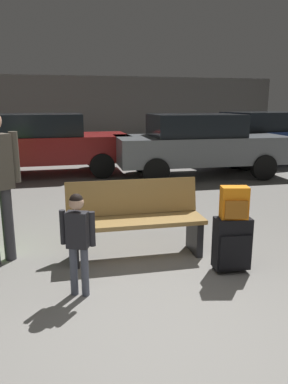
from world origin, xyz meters
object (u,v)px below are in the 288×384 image
at_px(child, 78,234).
at_px(parked_car_near, 198,143).
at_px(bench, 135,219).
at_px(suitcase, 232,244).
at_px(backpack_bright, 234,203).
at_px(parked_car_side, 266,136).
at_px(parked_car_far, 44,143).

height_order(child, parked_car_near, parked_car_near).
bearing_deg(bench, child, -132.49).
xyz_separation_m(suitcase, parked_car_near, (1.76, 5.10, 0.48)).
relative_size(backpack_bright, child, 0.34).
bearing_deg(bench, suitcase, -38.83).
xyz_separation_m(parked_car_near, parked_car_side, (2.70, 1.31, 0.00)).
xyz_separation_m(child, parked_car_far, (-0.28, 6.34, 0.19)).
bearing_deg(parked_car_near, suitcase, -109.01).
height_order(backpack_bright, parked_car_far, parked_car_far).
distance_m(backpack_bright, parked_car_far, 6.54).
relative_size(backpack_bright, parked_car_near, 0.08).
height_order(backpack_bright, parked_car_near, parked_car_near).
bearing_deg(child, parked_car_near, 56.85).
relative_size(parked_car_near, parked_car_side, 0.98).
height_order(bench, backpack_bright, backpack_bright).
bearing_deg(parked_car_far, bench, -79.60).
xyz_separation_m(bench, parked_car_side, (5.35, 5.69, 0.36)).
bearing_deg(backpack_bright, parked_car_far, 106.96).
distance_m(bench, parked_car_far, 5.64).
height_order(child, parked_car_far, parked_car_far).
height_order(bench, suitcase, bench).
height_order(backpack_bright, child, child).
xyz_separation_m(suitcase, parked_car_side, (4.46, 6.41, 0.48)).
bearing_deg(parked_car_far, parked_car_side, 1.41).
xyz_separation_m(suitcase, child, (-1.63, -0.09, 0.29)).
distance_m(backpack_bright, parked_car_side, 7.81).
height_order(bench, parked_car_side, parked_car_side).
relative_size(backpack_bright, parked_car_side, 0.08).
height_order(suitcase, parked_car_near, parked_car_near).
bearing_deg(parked_car_near, backpack_bright, -109.02).
distance_m(parked_car_near, parked_car_far, 3.84).
distance_m(child, parked_car_near, 6.20).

